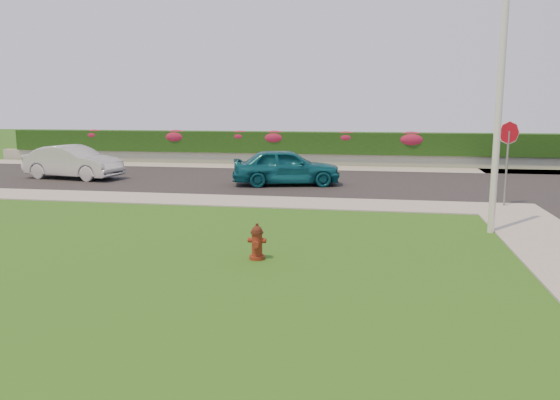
% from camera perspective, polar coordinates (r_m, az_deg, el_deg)
% --- Properties ---
extents(ground, '(120.00, 120.00, 0.00)m').
position_cam_1_polar(ground, '(8.86, -11.61, -10.26)').
color(ground, black).
rests_on(ground, ground).
extents(street_far, '(26.00, 8.00, 0.04)m').
position_cam_1_polar(street_far, '(23.39, -10.39, 2.24)').
color(street_far, black).
rests_on(street_far, ground).
extents(sidewalk_far, '(24.00, 2.00, 0.04)m').
position_cam_1_polar(sidewalk_far, '(19.29, -18.37, 0.34)').
color(sidewalk_far, gray).
rests_on(sidewalk_far, ground).
extents(curb_corner, '(2.00, 2.00, 0.04)m').
position_cam_1_polar(curb_corner, '(17.41, 22.71, -0.90)').
color(curb_corner, gray).
rests_on(curb_corner, ground).
extents(sidewalk_beyond, '(34.00, 2.00, 0.04)m').
position_cam_1_polar(sidewalk_beyond, '(27.20, 1.27, 3.42)').
color(sidewalk_beyond, gray).
rests_on(sidewalk_beyond, ground).
extents(retaining_wall, '(34.00, 0.40, 0.60)m').
position_cam_1_polar(retaining_wall, '(28.65, 1.73, 4.30)').
color(retaining_wall, gray).
rests_on(retaining_wall, ground).
extents(hedge, '(32.00, 0.90, 1.10)m').
position_cam_1_polar(hedge, '(28.68, 1.77, 6.01)').
color(hedge, black).
rests_on(hedge, retaining_wall).
extents(fire_hydrant, '(0.37, 0.35, 0.73)m').
position_cam_1_polar(fire_hydrant, '(10.85, -2.42, -4.44)').
color(fire_hydrant, '#54160D').
rests_on(fire_hydrant, ground).
extents(sedan_teal, '(4.37, 2.55, 1.40)m').
position_cam_1_polar(sedan_teal, '(20.88, 0.66, 3.50)').
color(sedan_teal, '#0C5161').
rests_on(sedan_teal, street_far).
extents(sedan_silver, '(4.36, 2.12, 1.38)m').
position_cam_1_polar(sedan_silver, '(24.32, -20.80, 3.72)').
color(sedan_silver, '#B8BDC1').
rests_on(sedan_silver, street_far).
extents(utility_pole, '(0.16, 0.16, 5.85)m').
position_cam_1_polar(utility_pole, '(13.83, 21.89, 8.73)').
color(utility_pole, silver).
rests_on(utility_pole, ground).
extents(stop_sign, '(0.66, 0.29, 2.59)m').
position_cam_1_polar(stop_sign, '(17.71, 22.75, 5.50)').
color(stop_sign, slate).
rests_on(stop_sign, ground).
extents(flower_clump_a, '(1.19, 0.76, 0.59)m').
position_cam_1_polar(flower_clump_a, '(32.24, -18.81, 6.47)').
color(flower_clump_a, '#A21B43').
rests_on(flower_clump_a, hedge).
extents(flower_clump_b, '(1.46, 0.94, 0.73)m').
position_cam_1_polar(flower_clump_b, '(30.23, -10.79, 6.53)').
color(flower_clump_b, '#A21B43').
rests_on(flower_clump_b, hedge).
extents(flower_clump_c, '(1.19, 0.76, 0.59)m').
position_cam_1_polar(flower_clump_c, '(29.16, -4.24, 6.67)').
color(flower_clump_c, '#A21B43').
rests_on(flower_clump_c, hedge).
extents(flower_clump_d, '(1.44, 0.93, 0.72)m').
position_cam_1_polar(flower_clump_d, '(28.76, -0.57, 6.55)').
color(flower_clump_d, '#A21B43').
rests_on(flower_clump_d, hedge).
extents(flower_clump_e, '(1.22, 0.79, 0.61)m').
position_cam_1_polar(flower_clump_e, '(28.30, 6.92, 6.52)').
color(flower_clump_e, '#A21B43').
rests_on(flower_clump_e, hedge).
extents(flower_clump_f, '(1.56, 1.00, 0.78)m').
position_cam_1_polar(flower_clump_f, '(28.31, 13.54, 6.19)').
color(flower_clump_f, '#A21B43').
rests_on(flower_clump_f, hedge).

